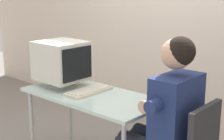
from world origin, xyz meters
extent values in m
cylinder|color=#B7B7BC|center=(-0.56, -0.24, 0.34)|extent=(0.04, 0.04, 0.69)
cylinder|color=#B7B7BC|center=(-0.56, 0.24, 0.34)|extent=(0.04, 0.04, 0.69)
cube|color=silver|center=(0.00, 0.00, 0.70)|extent=(1.24, 0.60, 0.03)
cylinder|color=silver|center=(-0.40, 0.01, 0.73)|extent=(0.27, 0.27, 0.02)
cylinder|color=silver|center=(-0.40, 0.01, 0.75)|extent=(0.06, 0.06, 0.04)
cube|color=silver|center=(-0.40, 0.01, 0.95)|extent=(0.42, 0.40, 0.36)
cube|color=black|center=(-0.18, 0.01, 0.95)|extent=(0.01, 0.34, 0.29)
cube|color=beige|center=(-0.05, 0.02, 0.73)|extent=(0.18, 0.45, 0.02)
cube|color=beige|center=(-0.05, 0.02, 0.74)|extent=(0.16, 0.40, 0.01)
cube|color=#2D2D33|center=(1.07, -0.02, 0.66)|extent=(0.04, 0.39, 0.41)
cube|color=navy|center=(0.85, -0.02, 0.75)|extent=(0.22, 0.40, 0.55)
sphere|color=tan|center=(0.83, -0.02, 1.17)|extent=(0.21, 0.21, 0.21)
sphere|color=black|center=(0.86, -0.02, 1.19)|extent=(0.20, 0.20, 0.20)
cylinder|color=#262838|center=(0.64, 0.07, 0.48)|extent=(0.41, 0.14, 0.14)
cylinder|color=navy|center=(0.83, -0.25, 0.87)|extent=(0.09, 0.14, 0.09)
cylinder|color=navy|center=(0.83, 0.21, 0.87)|extent=(0.09, 0.14, 0.09)
cylinder|color=tan|center=(0.71, -0.02, 0.82)|extent=(0.09, 0.40, 0.09)
camera|label=1|loc=(1.98, -1.97, 1.59)|focal=54.17mm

